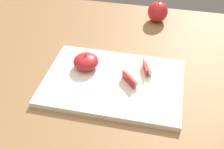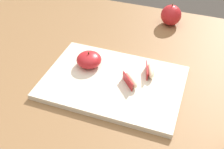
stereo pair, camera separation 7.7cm
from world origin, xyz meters
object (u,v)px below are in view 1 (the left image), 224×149
at_px(apple_half_skin_up, 86,62).
at_px(cutting_board, 112,82).
at_px(apple_wedge_front, 148,67).
at_px(apple_wedge_left, 131,78).
at_px(whole_apple_crimson, 158,12).

bearing_deg(apple_half_skin_up, cutting_board, -25.18).
height_order(apple_half_skin_up, apple_wedge_front, apple_half_skin_up).
bearing_deg(apple_wedge_front, apple_half_skin_up, -173.59).
bearing_deg(apple_wedge_left, cutting_board, -176.84).
distance_m(apple_half_skin_up, whole_apple_crimson, 0.38).
bearing_deg(whole_apple_crimson, cutting_board, -103.09).
bearing_deg(apple_wedge_left, apple_wedge_front, 55.30).
bearing_deg(cutting_board, whole_apple_crimson, 76.91).
relative_size(cutting_board, whole_apple_crimson, 4.65).
distance_m(apple_wedge_front, whole_apple_crimson, 0.32).
xyz_separation_m(apple_wedge_front, apple_wedge_left, (-0.04, -0.06, 0.00)).
xyz_separation_m(apple_half_skin_up, whole_apple_crimson, (0.17, 0.34, 0.00)).
relative_size(cutting_board, apple_half_skin_up, 5.23).
distance_m(apple_wedge_front, apple_wedge_left, 0.07).
xyz_separation_m(apple_wedge_left, whole_apple_crimson, (0.04, 0.38, 0.01)).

